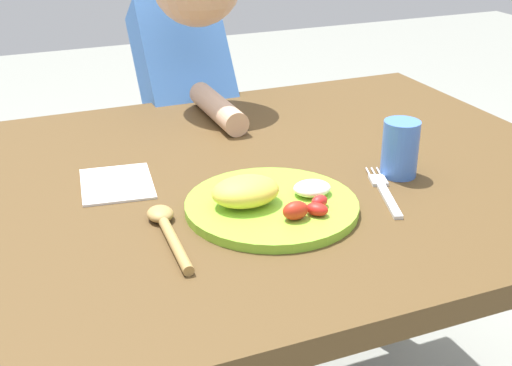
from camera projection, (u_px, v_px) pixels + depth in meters
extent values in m
cube|color=brown|center=(287.00, 177.00, 1.21)|extent=(1.05, 0.90, 0.04)
cube|color=brown|center=(42.00, 294.00, 1.50)|extent=(0.07, 0.07, 0.66)
cube|color=brown|center=(375.00, 223.00, 1.79)|extent=(0.07, 0.07, 0.66)
cylinder|color=#89CE35|center=(272.00, 206.00, 1.05)|extent=(0.27, 0.27, 0.01)
ellipsoid|color=yellow|center=(246.00, 191.00, 1.03)|extent=(0.11, 0.08, 0.04)
ellipsoid|color=red|center=(296.00, 210.00, 0.99)|extent=(0.04, 0.03, 0.03)
ellipsoid|color=red|center=(317.00, 209.00, 1.00)|extent=(0.04, 0.04, 0.02)
ellipsoid|color=red|center=(319.00, 201.00, 1.02)|extent=(0.03, 0.03, 0.02)
ellipsoid|color=white|center=(312.00, 188.00, 1.06)|extent=(0.06, 0.05, 0.02)
cube|color=silver|center=(389.00, 201.00, 1.07)|extent=(0.05, 0.12, 0.01)
cube|color=silver|center=(378.00, 180.00, 1.14)|extent=(0.04, 0.04, 0.01)
cylinder|color=silver|center=(379.00, 172.00, 1.18)|extent=(0.01, 0.03, 0.00)
cylinder|color=silver|center=(374.00, 172.00, 1.18)|extent=(0.01, 0.03, 0.00)
cylinder|color=silver|center=(368.00, 172.00, 1.18)|extent=(0.01, 0.03, 0.00)
cylinder|color=#B08A4B|center=(176.00, 245.00, 0.94)|extent=(0.02, 0.14, 0.02)
ellipsoid|color=#B08A4B|center=(160.00, 214.00, 1.02)|extent=(0.04, 0.05, 0.02)
cylinder|color=#477BE3|center=(400.00, 149.00, 1.15)|extent=(0.06, 0.06, 0.10)
cube|color=navy|center=(181.00, 226.00, 1.88)|extent=(0.21, 0.14, 0.57)
cube|color=#3F72BF|center=(186.00, 80.00, 1.61)|extent=(0.20, 0.31, 0.38)
cylinder|color=#D8A884|center=(218.00, 108.00, 1.42)|extent=(0.05, 0.23, 0.05)
cube|color=white|center=(117.00, 184.00, 1.13)|extent=(0.13, 0.16, 0.00)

